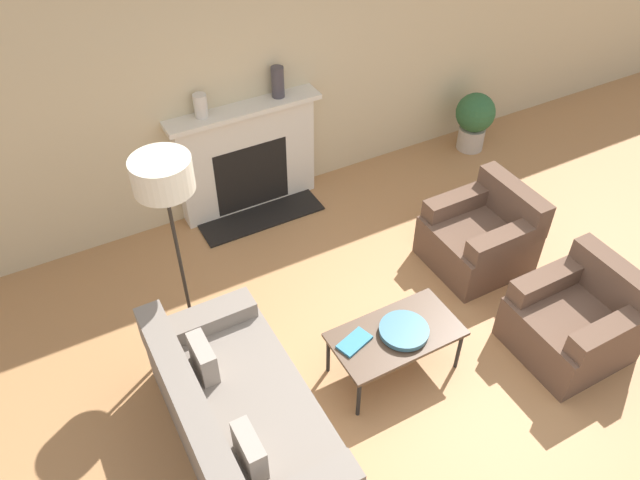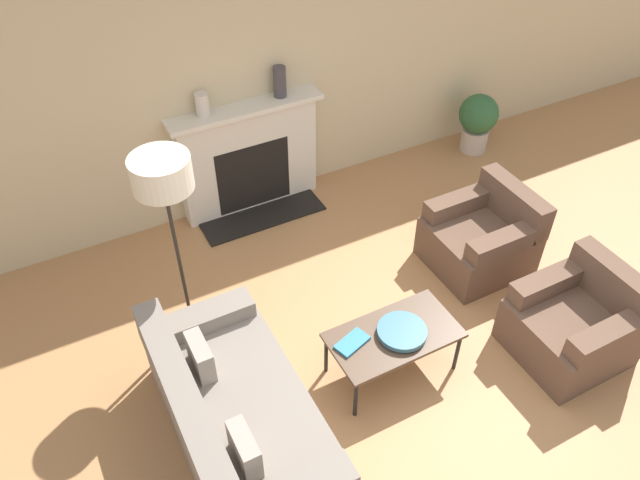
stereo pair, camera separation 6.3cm
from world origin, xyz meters
TOP-DOWN VIEW (x-y plane):
  - ground_plane at (0.00, 0.00)m, footprint 18.00×18.00m
  - wall_back at (0.00, 2.87)m, footprint 18.00×0.06m
  - fireplace at (-0.21, 2.72)m, footprint 1.57×0.59m
  - couch at (-1.43, 0.14)m, footprint 0.92×1.84m
  - armchair_near at (1.36, -0.34)m, footprint 0.87×0.82m
  - armchair_far at (1.36, 0.86)m, footprint 0.87×0.82m
  - coffee_table at (-0.09, 0.17)m, footprint 1.02×0.55m
  - bowl at (-0.04, 0.14)m, footprint 0.39×0.39m
  - book at (-0.42, 0.24)m, footprint 0.30×0.22m
  - floor_lamp at (-1.37, 1.36)m, footprint 0.44×0.44m
  - mantel_vase_left at (-0.62, 2.74)m, footprint 0.13×0.13m
  - mantel_vase_center_left at (0.18, 2.74)m, footprint 0.13×0.13m
  - potted_plant at (2.56, 2.46)m, footprint 0.46×0.46m

SIDE VIEW (x-z plane):
  - ground_plane at x=0.00m, z-range 0.00..0.00m
  - couch at x=-1.43m, z-range -0.10..0.70m
  - armchair_near at x=1.36m, z-range -0.09..0.70m
  - armchair_far at x=1.36m, z-range -0.09..0.70m
  - potted_plant at x=2.56m, z-range 0.05..0.76m
  - coffee_table at x=-0.09m, z-range 0.19..0.63m
  - book at x=-0.42m, z-range 0.45..0.47m
  - bowl at x=-0.04m, z-range 0.45..0.51m
  - fireplace at x=-0.21m, z-range -0.01..1.17m
  - mantel_vase_left at x=-0.62m, z-range 1.19..1.41m
  - mantel_vase_center_left at x=0.18m, z-range 1.19..1.49m
  - wall_back at x=0.00m, z-range 0.00..2.90m
  - floor_lamp at x=-1.37m, z-range 0.62..2.39m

